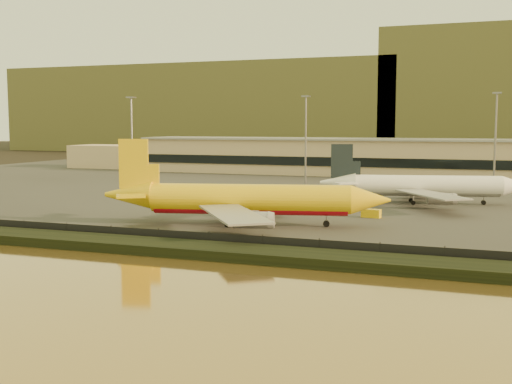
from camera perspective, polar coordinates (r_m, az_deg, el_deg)
ground at (r=103.68m, az=-2.25°, el=-3.74°), size 900.00×900.00×0.00m
embankment at (r=88.32m, az=-6.45°, el=-5.04°), size 320.00×7.00×1.40m
tarmac at (r=194.24m, az=8.44°, el=0.81°), size 320.00×220.00×0.20m
perimeter_fence at (r=91.75m, az=-5.34°, el=-4.23°), size 300.00×0.05×2.20m
terminal_building at (r=226.72m, az=6.43°, el=3.13°), size 202.00×25.00×12.60m
apron_light_masts at (r=171.19m, az=12.10°, el=5.27°), size 152.20×12.20×25.40m
distant_hills at (r=438.80m, az=12.35°, el=7.71°), size 470.00×160.00×70.00m
dhl_cargo_jet at (r=110.36m, az=-1.00°, el=-0.71°), size 49.33×47.40×14.87m
white_narrowbody_jet at (r=145.18m, az=14.68°, el=0.50°), size 45.07×43.21×13.06m
gse_vehicle_yellow at (r=122.13m, az=10.19°, el=-1.87°), size 3.70×2.05×1.58m
gse_vehicle_white at (r=142.40m, az=-5.24°, el=-0.67°), size 4.00×2.97×1.64m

